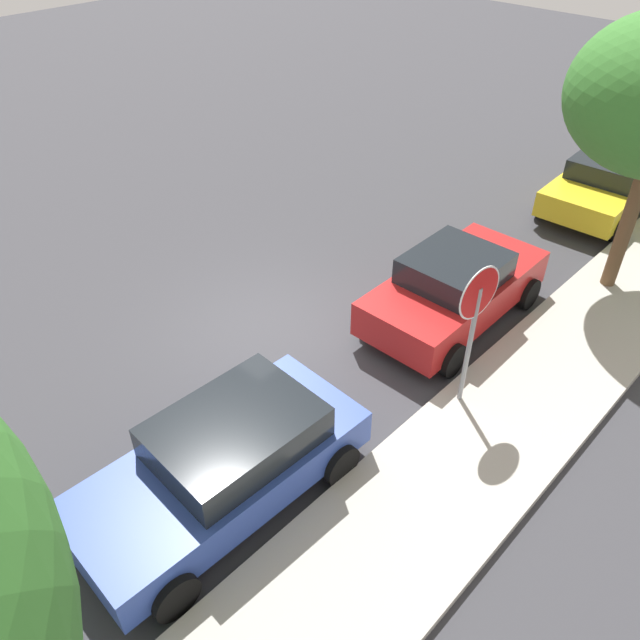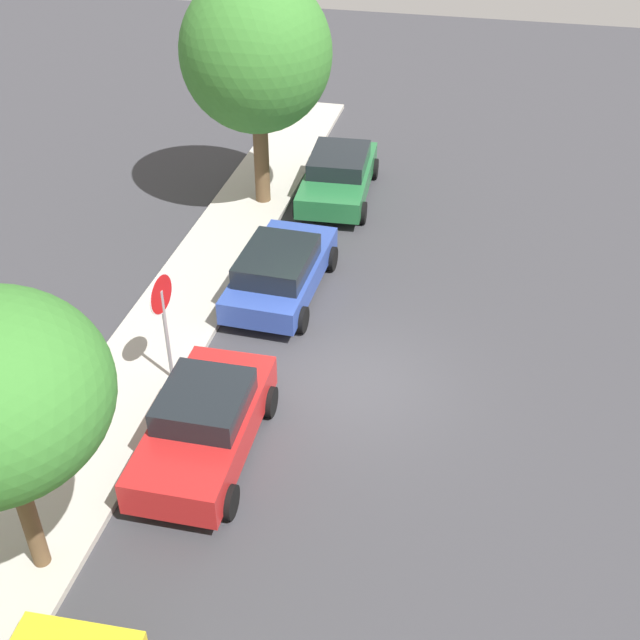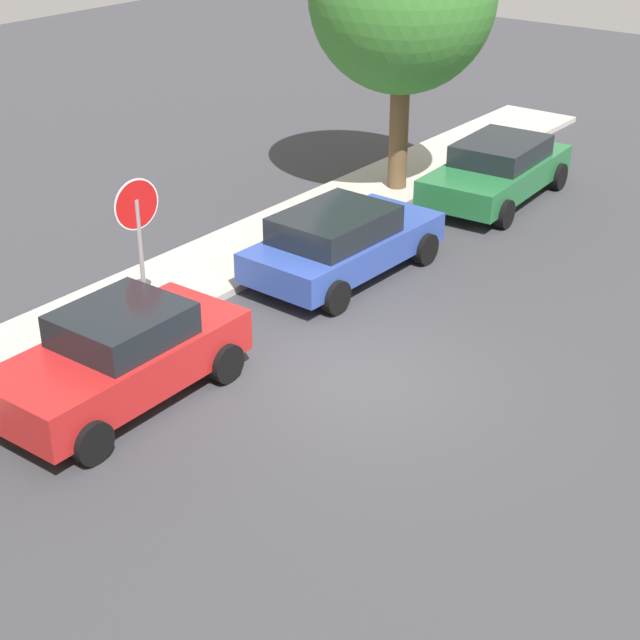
{
  "view_description": "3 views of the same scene",
  "coord_description": "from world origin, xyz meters",
  "px_view_note": "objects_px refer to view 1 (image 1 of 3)",
  "views": [
    {
      "loc": [
        6.1,
        7.33,
        7.55
      ],
      "look_at": [
        -0.25,
        1.23,
        0.72
      ],
      "focal_mm": 35.0,
      "sensor_mm": 36.0,
      "label": 1
    },
    {
      "loc": [
        -13.21,
        -2.27,
        11.18
      ],
      "look_at": [
        0.51,
        0.91,
        1.17
      ],
      "focal_mm": 45.0,
      "sensor_mm": 36.0,
      "label": 2
    },
    {
      "loc": [
        -11.06,
        -7.79,
        7.89
      ],
      "look_at": [
        -0.16,
        0.61,
        0.87
      ],
      "focal_mm": 55.0,
      "sensor_mm": 36.0,
      "label": 3
    }
  ],
  "objects_px": {
    "stop_sign": "(475,314)",
    "parked_car_blue": "(225,461)",
    "parked_car_red": "(454,287)",
    "parked_car_yellow": "(607,182)"
  },
  "relations": [
    {
      "from": "stop_sign",
      "to": "parked_car_yellow",
      "type": "xyz_separation_m",
      "value": [
        -8.43,
        -1.35,
        -1.19
      ]
    },
    {
      "from": "stop_sign",
      "to": "parked_car_blue",
      "type": "xyz_separation_m",
      "value": [
        3.84,
        -1.38,
        -1.17
      ]
    },
    {
      "from": "stop_sign",
      "to": "parked_car_red",
      "type": "bearing_deg",
      "value": -141.93
    },
    {
      "from": "parked_car_red",
      "to": "parked_car_yellow",
      "type": "relative_size",
      "value": 0.97
    },
    {
      "from": "parked_car_blue",
      "to": "parked_car_yellow",
      "type": "bearing_deg",
      "value": 179.89
    },
    {
      "from": "parked_car_blue",
      "to": "stop_sign",
      "type": "bearing_deg",
      "value": 160.25
    },
    {
      "from": "parked_car_blue",
      "to": "parked_car_yellow",
      "type": "height_order",
      "value": "parked_car_blue"
    },
    {
      "from": "stop_sign",
      "to": "parked_car_yellow",
      "type": "height_order",
      "value": "stop_sign"
    },
    {
      "from": "parked_car_blue",
      "to": "parked_car_yellow",
      "type": "xyz_separation_m",
      "value": [
        -12.27,
        0.02,
        -0.01
      ]
    },
    {
      "from": "parked_car_blue",
      "to": "parked_car_yellow",
      "type": "distance_m",
      "value": 12.27
    }
  ]
}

